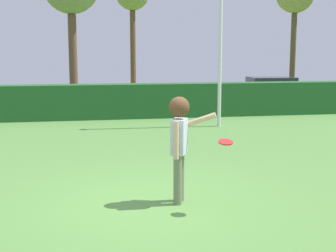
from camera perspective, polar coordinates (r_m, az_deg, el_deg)
The scene contains 6 objects.
ground_plane at distance 8.08m, azimuth -1.83°, elevation -9.24°, with size 60.00×60.00×0.00m, color #578A3F.
person at distance 7.86m, azimuth 1.40°, elevation -1.16°, with size 0.83×0.53×1.79m.
frisbee at distance 7.42m, azimuth 6.89°, elevation -1.90°, with size 0.23×0.23×0.07m.
lamppost at distance 16.18m, azimuth 6.33°, elevation 13.67°, with size 0.24×0.24×7.10m.
hedge_row at distance 18.18m, azimuth -6.85°, elevation 2.95°, with size 26.79×0.90×1.30m, color #235B28.
parked_car_silver at distance 24.46m, azimuth 12.20°, elevation 4.42°, with size 4.29×2.01×1.25m.
Camera 1 is at (-1.15, -7.60, 2.52)m, focal length 51.03 mm.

